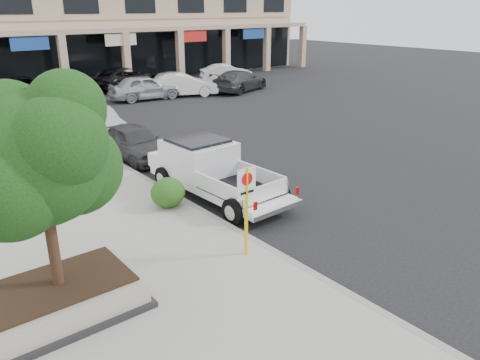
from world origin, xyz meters
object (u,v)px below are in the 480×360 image
Objects in this scene: lot_car_b at (183,85)px; lot_car_a at (145,87)px; curb_car_c at (65,107)px; lot_car_f at (226,73)px; curb_car_a at (134,142)px; lot_car_e at (173,80)px; planter at (61,297)px; lot_car_c at (240,81)px; lot_car_d at (123,78)px; no_parking_sign at (246,200)px; pickup_truck at (218,172)px; planter_tree at (44,156)px; curb_car_d at (23,90)px; curb_car_b at (97,123)px.

lot_car_a is at bearing 101.29° from lot_car_b.
curb_car_c reaches higher than lot_car_f.
curb_car_a is 0.93× the size of lot_car_e.
lot_car_b is at bearing 52.29° from planter.
planter is 0.76× the size of curb_car_a.
lot_car_c is at bearing -79.31° from lot_car_b.
curb_car_a is 13.49m from lot_car_a.
lot_car_c is 1.20× the size of lot_car_e.
lot_car_e is (2.64, -3.04, -0.06)m from lot_car_d.
lot_car_b is at bearing 61.71° from no_parking_sign.
curb_car_a is (-0.18, 5.65, -0.19)m from pickup_truck.
lot_car_f is (16.12, 14.99, -0.00)m from curb_car_a.
planter is 2.95m from planter_tree.
pickup_truck is 21.05m from lot_car_c.
curb_car_c is at bearing 132.82° from lot_car_f.
curb_car_d is 7.70m from lot_car_d.
curb_car_c is at bearing 70.62° from planter_tree.
lot_car_f is at bearing 41.97° from curb_car_a.
lot_car_b is 5.89m from lot_car_d.
lot_car_f is at bearing 33.31° from curb_car_b.
curb_car_b is 1.01× the size of lot_car_f.
lot_car_a is 1.02× the size of lot_car_b.
lot_car_e reaches higher than curb_car_c.
pickup_truck is (6.17, 3.08, -2.50)m from planter_tree.
curb_car_d is 1.36× the size of lot_car_f.
lot_car_c is at bearing 51.77° from no_parking_sign.
no_parking_sign is 0.51× the size of lot_car_e.
curb_car_d reaches higher than lot_car_f.
pickup_truck is 1.07× the size of lot_car_c.
curb_car_a is 18.38m from lot_car_d.
lot_car_b is at bearing 58.61° from lot_car_c.
lot_car_f is (22.24, 23.88, 0.24)m from planter.
lot_car_b is (15.41, 19.94, -2.62)m from planter_tree.
planter is 10.79m from curb_car_a.
lot_car_e is (9.96, 19.39, -0.14)m from pickup_truck.
lot_car_c is (13.70, 15.99, -0.13)m from pickup_truck.
lot_car_d is 4.03m from lot_car_e.
curb_car_b is at bearing 87.02° from curb_car_a.
curb_car_a is 0.71× the size of lot_car_d.
curb_car_c is 7.01m from curb_car_d.
curb_car_c is at bearing 88.68° from curb_car_b.
planter_tree is 28.97m from lot_car_d.
lot_car_d is (-6.38, 6.44, 0.04)m from lot_car_c.
pickup_truck is 1.33× the size of curb_car_b.
curb_car_b is 0.97× the size of lot_car_e.
curb_car_c is 7.09m from lot_car_a.
curb_car_d is at bearing 65.49° from lot_car_a.
lot_car_a reaches higher than lot_car_f.
lot_car_d is (7.29, 7.93, 0.09)m from curb_car_c.
planter_tree is 25.40m from curb_car_d.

